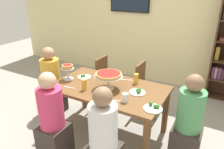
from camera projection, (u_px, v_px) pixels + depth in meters
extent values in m
plane|color=gray|center=(109.00, 131.00, 3.21)|extent=(12.00, 12.00, 0.00)
cube|color=beige|center=(161.00, 18.00, 4.44)|extent=(8.00, 0.12, 2.80)
cube|color=brown|center=(108.00, 88.00, 2.93)|extent=(1.57, 0.91, 0.04)
cube|color=brown|center=(52.00, 111.00, 3.08)|extent=(0.07, 0.07, 0.70)
cube|color=brown|center=(146.00, 144.00, 2.43)|extent=(0.07, 0.07, 0.70)
cube|color=brown|center=(84.00, 89.00, 3.72)|extent=(0.07, 0.07, 0.70)
cube|color=brown|center=(166.00, 111.00, 3.07)|extent=(0.07, 0.07, 0.70)
cube|color=#422819|center=(216.00, 41.00, 3.88)|extent=(0.03, 0.30, 2.20)
cube|color=#7A3370|center=(213.00, 72.00, 4.08)|extent=(0.05, 0.13, 0.22)
cube|color=#B2A88E|center=(216.00, 72.00, 4.06)|extent=(0.04, 0.13, 0.21)
cube|color=#7A3370|center=(219.00, 73.00, 4.03)|extent=(0.06, 0.13, 0.22)
cube|color=#3D3838|center=(223.00, 74.00, 4.01)|extent=(0.04, 0.13, 0.20)
cube|color=#B7932D|center=(217.00, 53.00, 3.93)|extent=(0.07, 0.12, 0.24)
cylinder|color=brown|center=(223.00, 39.00, 3.81)|extent=(0.15, 0.15, 0.05)
cylinder|color=silver|center=(103.00, 127.00, 2.16)|extent=(0.30, 0.30, 0.50)
sphere|color=#846047|center=(103.00, 97.00, 2.03)|extent=(0.20, 0.20, 0.20)
cube|color=#382D28|center=(55.00, 140.00, 2.69)|extent=(0.34, 0.34, 0.45)
cylinder|color=#D63866|center=(51.00, 108.00, 2.50)|extent=(0.30, 0.30, 0.50)
sphere|color=tan|center=(47.00, 81.00, 2.37)|extent=(0.20, 0.20, 0.20)
cube|color=#382D28|center=(54.00, 99.00, 3.64)|extent=(0.34, 0.34, 0.45)
cylinder|color=gold|center=(51.00, 74.00, 3.46)|extent=(0.30, 0.30, 0.50)
sphere|color=#A87A5B|center=(48.00, 53.00, 3.33)|extent=(0.20, 0.20, 0.20)
cube|color=#382D28|center=(185.00, 143.00, 2.63)|extent=(0.34, 0.34, 0.45)
cylinder|color=#4C935B|center=(190.00, 110.00, 2.45)|extent=(0.30, 0.30, 0.50)
sphere|color=#846047|center=(195.00, 83.00, 2.31)|extent=(0.20, 0.20, 0.20)
cube|color=brown|center=(110.00, 82.00, 3.80)|extent=(0.40, 0.40, 0.04)
cube|color=brown|center=(102.00, 69.00, 3.80)|extent=(0.04, 0.36, 0.42)
cylinder|color=brown|center=(123.00, 92.00, 3.95)|extent=(0.04, 0.04, 0.41)
cylinder|color=brown|center=(114.00, 100.00, 3.67)|extent=(0.04, 0.04, 0.41)
cylinder|color=brown|center=(107.00, 88.00, 4.11)|extent=(0.04, 0.04, 0.41)
cylinder|color=brown|center=(97.00, 95.00, 3.83)|extent=(0.04, 0.04, 0.41)
cube|color=brown|center=(150.00, 90.00, 3.53)|extent=(0.40, 0.40, 0.04)
cube|color=brown|center=(140.00, 75.00, 3.52)|extent=(0.04, 0.36, 0.42)
cylinder|color=brown|center=(162.00, 100.00, 3.68)|extent=(0.04, 0.04, 0.41)
cylinder|color=brown|center=(155.00, 109.00, 3.40)|extent=(0.04, 0.04, 0.41)
cylinder|color=brown|center=(143.00, 95.00, 3.84)|extent=(0.04, 0.04, 0.41)
cylinder|color=brown|center=(135.00, 104.00, 3.55)|extent=(0.04, 0.04, 0.41)
cylinder|color=silver|center=(109.00, 88.00, 2.88)|extent=(0.15, 0.15, 0.01)
cylinder|color=silver|center=(109.00, 82.00, 2.84)|extent=(0.03, 0.03, 0.17)
cylinder|color=silver|center=(109.00, 76.00, 2.81)|extent=(0.38, 0.38, 0.01)
cylinder|color=tan|center=(109.00, 75.00, 2.80)|extent=(0.35, 0.35, 0.04)
cylinder|color=maroon|center=(109.00, 73.00, 2.79)|extent=(0.31, 0.31, 0.00)
cylinder|color=silver|center=(68.00, 79.00, 3.17)|extent=(0.15, 0.15, 0.01)
cylinder|color=silver|center=(68.00, 74.00, 3.14)|extent=(0.03, 0.03, 0.15)
cylinder|color=silver|center=(68.00, 68.00, 3.11)|extent=(0.19, 0.19, 0.01)
cylinder|color=tan|center=(67.00, 67.00, 3.09)|extent=(0.16, 0.16, 0.05)
cylinder|color=maroon|center=(67.00, 65.00, 3.08)|extent=(0.13, 0.13, 0.00)
cylinder|color=white|center=(137.00, 92.00, 2.76)|extent=(0.21, 0.21, 0.01)
sphere|color=#2D7028|center=(139.00, 90.00, 2.75)|extent=(0.06, 0.06, 0.06)
sphere|color=#2D7028|center=(139.00, 90.00, 2.75)|extent=(0.06, 0.06, 0.06)
sphere|color=#2D7028|center=(139.00, 92.00, 2.70)|extent=(0.05, 0.05, 0.05)
sphere|color=#2D7028|center=(138.00, 90.00, 2.75)|extent=(0.04, 0.04, 0.04)
cylinder|color=white|center=(153.00, 109.00, 2.40)|extent=(0.22, 0.22, 0.01)
sphere|color=#2D7028|center=(155.00, 106.00, 2.39)|extent=(0.04, 0.04, 0.04)
sphere|color=#2D7028|center=(158.00, 107.00, 2.38)|extent=(0.05, 0.05, 0.05)
sphere|color=#2D7028|center=(151.00, 104.00, 2.44)|extent=(0.05, 0.05, 0.05)
cylinder|color=white|center=(84.00, 77.00, 3.23)|extent=(0.20, 0.20, 0.01)
sphere|color=#2D7028|center=(82.00, 76.00, 3.19)|extent=(0.04, 0.04, 0.04)
sphere|color=#2D7028|center=(84.00, 75.00, 3.22)|extent=(0.04, 0.04, 0.04)
cylinder|color=gold|center=(84.00, 85.00, 2.82)|extent=(0.06, 0.06, 0.15)
cylinder|color=gold|center=(136.00, 79.00, 3.00)|extent=(0.07, 0.07, 0.15)
cylinder|color=white|center=(125.00, 98.00, 2.53)|extent=(0.07, 0.07, 0.11)
cube|color=silver|center=(113.00, 100.00, 2.58)|extent=(0.18, 0.08, 0.00)
cube|color=silver|center=(69.00, 87.00, 2.91)|extent=(0.18, 0.04, 0.00)
cube|color=silver|center=(106.00, 76.00, 3.29)|extent=(0.17, 0.08, 0.00)
cube|color=silver|center=(127.00, 80.00, 3.14)|extent=(0.17, 0.08, 0.00)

